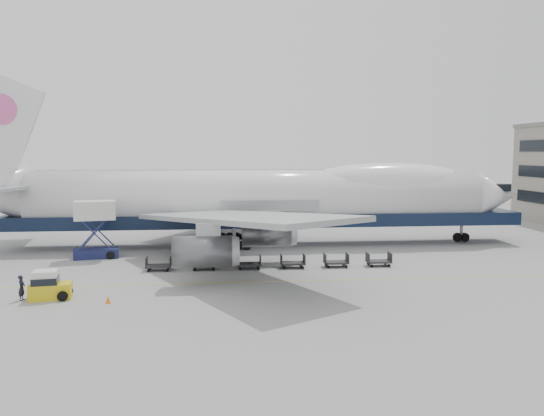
{
  "coord_description": "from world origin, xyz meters",
  "views": [
    {
      "loc": [
        -4.45,
        -50.0,
        10.96
      ],
      "look_at": [
        0.97,
        6.0,
        5.05
      ],
      "focal_mm": 35.0,
      "sensor_mm": 36.0,
      "label": 1
    }
  ],
  "objects": [
    {
      "name": "ground",
      "position": [
        0.0,
        0.0,
        0.0
      ],
      "size": [
        260.0,
        260.0,
        0.0
      ],
      "primitive_type": "plane",
      "color": "gray",
      "rests_on": "ground"
    },
    {
      "name": "apron_line",
      "position": [
        0.0,
        -6.0,
        0.01
      ],
      "size": [
        60.0,
        0.15,
        0.01
      ],
      "primitive_type": "cube",
      "color": "gold",
      "rests_on": "ground"
    },
    {
      "name": "hangar",
      "position": [
        -10.0,
        70.0,
        3.5
      ],
      "size": [
        110.0,
        8.0,
        7.0
      ],
      "primitive_type": "cube",
      "color": "slate",
      "rests_on": "ground"
    },
    {
      "name": "airliner",
      "position": [
        0.64,
        12.0,
        5.62
      ],
      "size": [
        67.0,
        55.3,
        19.98
      ],
      "color": "white",
      "rests_on": "ground"
    },
    {
      "name": "catering_truck",
      "position": [
        -17.46,
        6.05,
        3.42
      ],
      "size": [
        4.75,
        3.63,
        5.98
      ],
      "rotation": [
        0.0,
        0.0,
        0.18
      ],
      "color": "navy",
      "rests_on": "ground"
    },
    {
      "name": "baggage_tug",
      "position": [
        -17.4,
        -9.68,
        0.97
      ],
      "size": [
        3.17,
        2.0,
        2.18
      ],
      "rotation": [
        0.0,
        0.0,
        0.14
      ],
      "color": "gold",
      "rests_on": "ground"
    },
    {
      "name": "ground_worker",
      "position": [
        -19.28,
        -9.87,
        0.95
      ],
      "size": [
        0.48,
        0.71,
        1.9
      ],
      "primitive_type": "imported",
      "rotation": [
        0.0,
        0.0,
        1.54
      ],
      "color": "black",
      "rests_on": "ground"
    },
    {
      "name": "traffic_cone",
      "position": [
        -12.74,
        -11.29,
        0.26
      ],
      "size": [
        0.38,
        0.38,
        0.55
      ],
      "rotation": [
        0.0,
        0.0,
        0.06
      ],
      "color": "orange",
      "rests_on": "ground"
    },
    {
      "name": "dolly_0",
      "position": [
        -10.3,
        -0.78,
        0.53
      ],
      "size": [
        2.3,
        1.35,
        1.3
      ],
      "color": "#2D2D30",
      "rests_on": "ground"
    },
    {
      "name": "dolly_1",
      "position": [
        -6.1,
        -0.78,
        0.53
      ],
      "size": [
        2.3,
        1.35,
        1.3
      ],
      "color": "#2D2D30",
      "rests_on": "ground"
    },
    {
      "name": "dolly_2",
      "position": [
        -1.9,
        -0.78,
        0.53
      ],
      "size": [
        2.3,
        1.35,
        1.3
      ],
      "color": "#2D2D30",
      "rests_on": "ground"
    },
    {
      "name": "dolly_3",
      "position": [
        2.3,
        -0.78,
        0.53
      ],
      "size": [
        2.3,
        1.35,
        1.3
      ],
      "color": "#2D2D30",
      "rests_on": "ground"
    },
    {
      "name": "dolly_4",
      "position": [
        6.5,
        -0.78,
        0.53
      ],
      "size": [
        2.3,
        1.35,
        1.3
      ],
      "color": "#2D2D30",
      "rests_on": "ground"
    },
    {
      "name": "dolly_5",
      "position": [
        10.7,
        -0.78,
        0.53
      ],
      "size": [
        2.3,
        1.35,
        1.3
      ],
      "color": "#2D2D30",
      "rests_on": "ground"
    }
  ]
}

